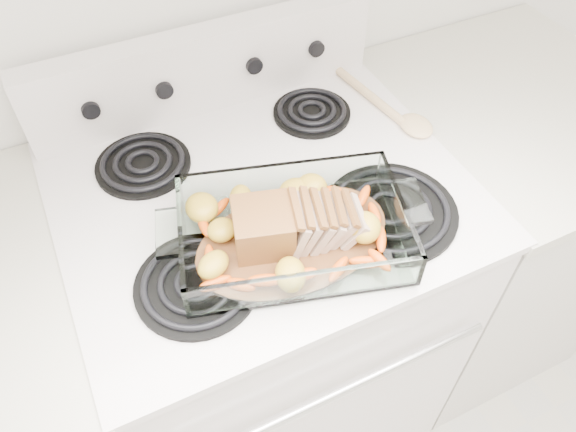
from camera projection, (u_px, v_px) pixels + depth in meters
name	position (u px, v px, depth m)	size (l,w,h in m)	color
electric_range	(268.00, 311.00, 1.43)	(0.78, 0.70, 1.12)	silver
counter_right	(477.00, 229.00, 1.63)	(0.58, 0.68, 0.93)	silver
baking_dish	(293.00, 234.00, 0.97)	(0.38, 0.25, 0.07)	white
pork_roast	(286.00, 227.00, 0.95)	(0.22, 0.10, 0.08)	brown
roast_vegetables	(282.00, 218.00, 0.99)	(0.35, 0.19, 0.04)	#D75415
wooden_spoon	(395.00, 112.00, 1.22)	(0.09, 0.30, 0.02)	#ECC68A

